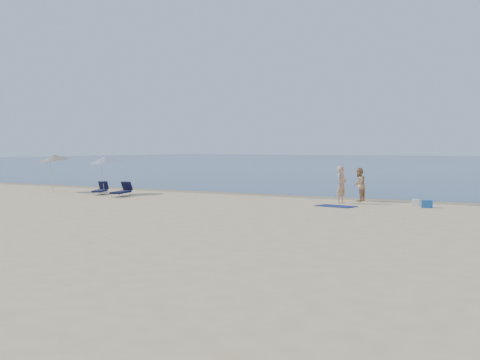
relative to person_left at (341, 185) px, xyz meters
name	(u,v)px	position (x,y,z in m)	size (l,w,h in m)	color
wet_sand_strip	(297,196)	(-3.50, 2.64, -0.88)	(240.00, 1.60, 0.00)	#847254
person_left	(341,185)	(0.00, 0.00, 0.00)	(0.65, 0.42, 1.77)	tan
person_right	(359,185)	(0.37, 1.43, -0.06)	(0.80, 0.62, 1.64)	tan
beach_towel	(336,206)	(0.32, -1.54, -0.87)	(1.72, 0.96, 0.03)	#101A53
white_bag	(416,203)	(3.33, 0.63, -0.74)	(0.33, 0.28, 0.28)	silver
blue_cooler	(426,204)	(3.94, -0.05, -0.72)	(0.47, 0.34, 0.34)	blue
umbrella_near	(106,159)	(-13.86, -0.85, 1.09)	(1.84, 1.87, 2.32)	silver
umbrella_far	(54,157)	(-17.60, -1.26, 1.15)	(2.22, 2.24, 2.36)	silver
lounger_left	(101,190)	(-13.65, -1.57, -0.63)	(1.19, 1.68, 0.71)	#15183C
lounger_right	(122,191)	(-11.73, -1.98, -0.61)	(1.01, 1.83, 0.77)	black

